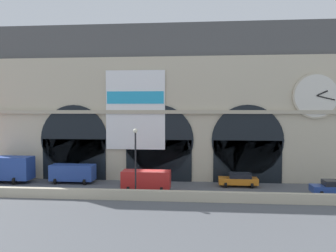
{
  "coord_description": "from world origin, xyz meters",
  "views": [
    {
      "loc": [
        5.17,
        -37.67,
        8.75
      ],
      "look_at": [
        1.14,
        5.0,
        6.77
      ],
      "focal_mm": 37.7,
      "sensor_mm": 36.0,
      "label": 1
    }
  ],
  "objects_px": {
    "van_center": "(146,180)",
    "van_midwest": "(73,173)",
    "car_east": "(334,188)",
    "car_mideast": "(239,180)",
    "street_lamp_quayside": "(135,154)",
    "box_truck_west": "(2,168)"
  },
  "relations": [
    {
      "from": "box_truck_west",
      "to": "car_east",
      "type": "height_order",
      "value": "box_truck_west"
    },
    {
      "from": "van_midwest",
      "to": "street_lamp_quayside",
      "type": "xyz_separation_m",
      "value": [
        8.81,
        -6.33,
        3.17
      ]
    },
    {
      "from": "van_center",
      "to": "box_truck_west",
      "type": "bearing_deg",
      "value": 171.0
    },
    {
      "from": "car_east",
      "to": "van_center",
      "type": "bearing_deg",
      "value": 179.81
    },
    {
      "from": "box_truck_west",
      "to": "van_center",
      "type": "bearing_deg",
      "value": -9.0
    },
    {
      "from": "car_mideast",
      "to": "street_lamp_quayside",
      "type": "height_order",
      "value": "street_lamp_quayside"
    },
    {
      "from": "box_truck_west",
      "to": "car_mideast",
      "type": "xyz_separation_m",
      "value": [
        28.15,
        0.36,
        -0.9
      ]
    },
    {
      "from": "car_mideast",
      "to": "car_east",
      "type": "xyz_separation_m",
      "value": [
        9.29,
        -3.28,
        0.0
      ]
    },
    {
      "from": "van_midwest",
      "to": "van_center",
      "type": "bearing_deg",
      "value": -19.47
    },
    {
      "from": "car_mideast",
      "to": "street_lamp_quayside",
      "type": "bearing_deg",
      "value": -149.9
    },
    {
      "from": "van_center",
      "to": "car_mideast",
      "type": "distance_m",
      "value": 10.64
    },
    {
      "from": "street_lamp_quayside",
      "to": "car_east",
      "type": "bearing_deg",
      "value": 8.36
    },
    {
      "from": "van_midwest",
      "to": "van_center",
      "type": "height_order",
      "value": "same"
    },
    {
      "from": "van_center",
      "to": "van_midwest",
      "type": "bearing_deg",
      "value": 160.53
    },
    {
      "from": "car_mideast",
      "to": "car_east",
      "type": "bearing_deg",
      "value": -19.43
    },
    {
      "from": "car_mideast",
      "to": "van_center",
      "type": "bearing_deg",
      "value": -162.41
    },
    {
      "from": "van_midwest",
      "to": "car_mideast",
      "type": "height_order",
      "value": "van_midwest"
    },
    {
      "from": "van_midwest",
      "to": "car_mideast",
      "type": "relative_size",
      "value": 1.18
    },
    {
      "from": "van_midwest",
      "to": "van_center",
      "type": "xyz_separation_m",
      "value": [
        9.41,
        -3.33,
        0.0
      ]
    },
    {
      "from": "box_truck_west",
      "to": "van_center",
      "type": "relative_size",
      "value": 1.44
    },
    {
      "from": "van_center",
      "to": "car_east",
      "type": "relative_size",
      "value": 1.18
    },
    {
      "from": "van_midwest",
      "to": "car_east",
      "type": "height_order",
      "value": "van_midwest"
    }
  ]
}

